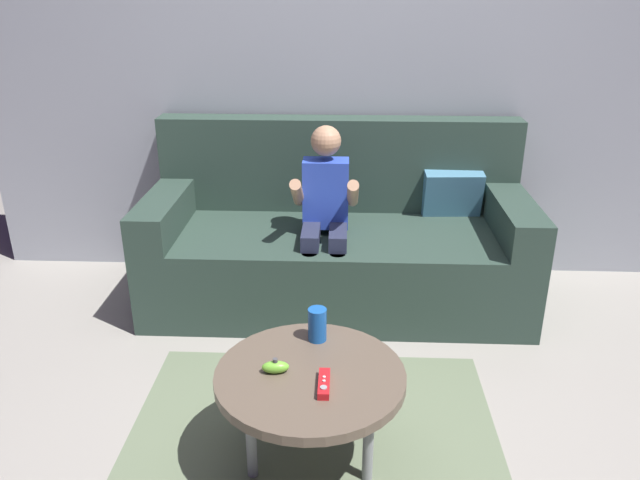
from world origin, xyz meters
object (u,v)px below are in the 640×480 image
coffee_table (310,381)px  soda_can (317,324)px  nunchuk_lime (275,367)px  person_seated_on_couch (325,213)px  game_remote_red_near_edge (324,384)px  couch (338,242)px

coffee_table → soda_can: size_ratio=5.16×
coffee_table → nunchuk_lime: nunchuk_lime is taller
person_seated_on_couch → soda_can: bearing=-89.6°
game_remote_red_near_edge → nunchuk_lime: bearing=155.8°
game_remote_red_near_edge → soda_can: (-0.03, 0.28, 0.05)m
person_seated_on_couch → game_remote_red_near_edge: (0.04, -1.17, -0.14)m
couch → coffee_table: couch is taller
person_seated_on_couch → game_remote_red_near_edge: size_ratio=6.72×
nunchuk_lime → coffee_table: bearing=3.1°
couch → soda_can: 1.08m
game_remote_red_near_edge → couch: bearing=89.0°
person_seated_on_couch → game_remote_red_near_edge: 1.18m
person_seated_on_couch → soda_can: (0.01, -0.89, -0.09)m
coffee_table → person_seated_on_couch: bearing=89.6°
coffee_table → soda_can: (0.01, 0.20, 0.10)m
nunchuk_lime → soda_can: size_ratio=0.77×
nunchuk_lime → soda_can: (0.13, 0.21, 0.04)m
person_seated_on_couch → soda_can: 0.89m
game_remote_red_near_edge → soda_can: soda_can is taller
coffee_table → soda_can: bearing=86.1°
couch → person_seated_on_couch: bearing=-108.6°
couch → soda_can: size_ratio=15.66×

